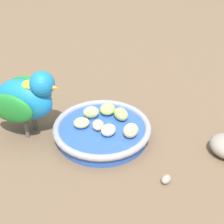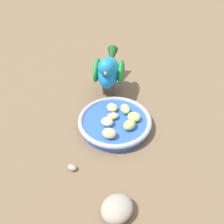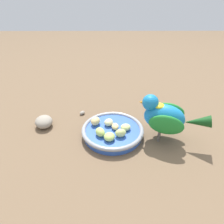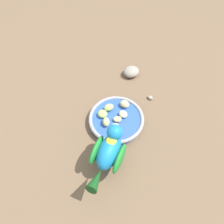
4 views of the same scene
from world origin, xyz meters
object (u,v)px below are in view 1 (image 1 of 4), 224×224
object	(u,v)px
apple_piece_1	(133,130)
apple_piece_6	(93,112)
apple_piece_2	(109,109)
apple_piece_5	(83,123)
apple_piece_3	(123,114)
apple_piece_4	(110,130)
parrot	(24,97)
pebble_0	(168,179)
feeding_bowl	(104,130)
apple_piece_0	(100,125)

from	to	relation	value
apple_piece_1	apple_piece_6	world-z (taller)	same
apple_piece_2	apple_piece_6	world-z (taller)	apple_piece_6
apple_piece_5	apple_piece_3	bearing A→B (deg)	-160.96
apple_piece_4	parrot	bearing A→B (deg)	-13.51
apple_piece_6	pebble_0	distance (m)	0.21
feeding_bowl	apple_piece_4	distance (m)	0.03
feeding_bowl	apple_piece_6	distance (m)	0.05
apple_piece_4	parrot	distance (m)	0.18
apple_piece_1	apple_piece_5	distance (m)	0.10
apple_piece_3	pebble_0	distance (m)	0.17
feeding_bowl	apple_piece_0	xyz separation A→B (m)	(0.01, 0.00, 0.02)
apple_piece_0	apple_piece_1	xyz separation A→B (m)	(-0.06, 0.02, 0.00)
apple_piece_1	apple_piece_2	world-z (taller)	apple_piece_1
feeding_bowl	apple_piece_0	size ratio (longest dim) A/B	6.69
parrot	pebble_0	distance (m)	0.31
feeding_bowl	apple_piece_1	world-z (taller)	apple_piece_1
feeding_bowl	apple_piece_6	xyz separation A→B (m)	(0.02, -0.03, 0.02)
apple_piece_2	apple_piece_3	xyz separation A→B (m)	(-0.03, 0.02, 0.00)
apple_piece_2	pebble_0	size ratio (longest dim) A/B	1.58
feeding_bowl	apple_piece_1	bearing A→B (deg)	154.02
apple_piece_4	apple_piece_6	distance (m)	0.07
apple_piece_3	apple_piece_6	size ratio (longest dim) A/B	1.06
apple_piece_2	parrot	xyz separation A→B (m)	(0.16, 0.03, 0.05)
pebble_0	apple_piece_0	bearing A→B (deg)	-45.14
pebble_0	apple_piece_1	bearing A→B (deg)	-59.59
feeding_bowl	apple_piece_0	world-z (taller)	apple_piece_0
parrot	pebble_0	world-z (taller)	parrot
feeding_bowl	apple_piece_6	world-z (taller)	apple_piece_6
apple_piece_4	apple_piece_0	bearing A→B (deg)	-43.32
feeding_bowl	apple_piece_4	bearing A→B (deg)	119.24
apple_piece_0	apple_piece_5	world-z (taller)	apple_piece_5
parrot	apple_piece_1	bearing A→B (deg)	6.88
apple_piece_2	parrot	world-z (taller)	parrot
apple_piece_1	apple_piece_5	size ratio (longest dim) A/B	1.07
apple_piece_2	apple_piece_4	bearing A→B (deg)	92.16
feeding_bowl	apple_piece_3	size ratio (longest dim) A/B	5.57
apple_piece_2	pebble_0	world-z (taller)	apple_piece_2
feeding_bowl	apple_piece_5	bearing A→B (deg)	-2.73
apple_piece_1	parrot	world-z (taller)	parrot
apple_piece_0	apple_piece_2	bearing A→B (deg)	-108.59
apple_piece_3	apple_piece_5	distance (m)	0.08
apple_piece_1	apple_piece_4	distance (m)	0.04
apple_piece_2	apple_piece_4	world-z (taller)	same
apple_piece_1	apple_piece_0	bearing A→B (deg)	-20.27
apple_piece_5	parrot	distance (m)	0.12
apple_piece_1	parrot	size ratio (longest dim) A/B	0.17
apple_piece_4	apple_piece_5	distance (m)	0.06
apple_piece_1	apple_piece_5	bearing A→B (deg)	-16.81
apple_piece_2	apple_piece_5	world-z (taller)	apple_piece_2
apple_piece_2	apple_piece_4	distance (m)	0.07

